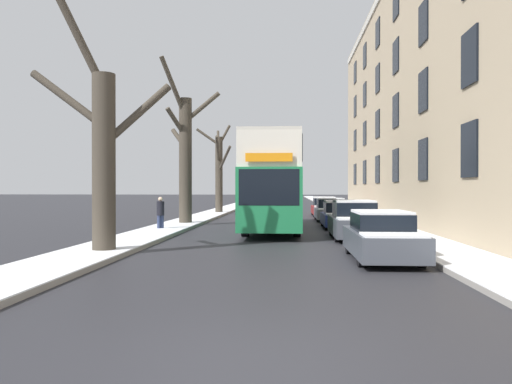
{
  "coord_description": "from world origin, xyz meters",
  "views": [
    {
      "loc": [
        0.54,
        -5.65,
        2.01
      ],
      "look_at": [
        -0.68,
        12.86,
        1.89
      ],
      "focal_mm": 35.0,
      "sensor_mm": 36.0,
      "label": 1
    }
  ],
  "objects_px": {
    "parked_car_0": "(382,237)",
    "bare_tree_left_2": "(219,170)",
    "parked_car_1": "(354,221)",
    "parked_car_2": "(340,215)",
    "parked_car_4": "(324,207)",
    "double_decker_bus": "(274,179)",
    "parked_car_3": "(331,210)",
    "bare_tree_left_0": "(102,152)",
    "bare_tree_left_1": "(185,154)",
    "pedestrian_left_sidewalk": "(160,213)"
  },
  "relations": [
    {
      "from": "parked_car_0",
      "to": "bare_tree_left_2",
      "type": "bearing_deg",
      "value": 108.07
    },
    {
      "from": "parked_car_1",
      "to": "parked_car_2",
      "type": "height_order",
      "value": "parked_car_1"
    },
    {
      "from": "parked_car_1",
      "to": "parked_car_2",
      "type": "distance_m",
      "value": 5.56
    },
    {
      "from": "parked_car_2",
      "to": "parked_car_4",
      "type": "xyz_separation_m",
      "value": [
        0.0,
        11.16,
        0.0
      ]
    },
    {
      "from": "parked_car_0",
      "to": "parked_car_2",
      "type": "xyz_separation_m",
      "value": [
        -0.0,
        11.5,
        -0.0
      ]
    },
    {
      "from": "double_decker_bus",
      "to": "parked_car_1",
      "type": "bearing_deg",
      "value": -51.4
    },
    {
      "from": "parked_car_0",
      "to": "parked_car_1",
      "type": "relative_size",
      "value": 1.01
    },
    {
      "from": "parked_car_0",
      "to": "parked_car_2",
      "type": "bearing_deg",
      "value": 90.0
    },
    {
      "from": "parked_car_0",
      "to": "parked_car_3",
      "type": "xyz_separation_m",
      "value": [
        0.0,
        17.24,
        0.01
      ]
    },
    {
      "from": "bare_tree_left_0",
      "to": "bare_tree_left_1",
      "type": "relative_size",
      "value": 0.86
    },
    {
      "from": "parked_car_0",
      "to": "pedestrian_left_sidewalk",
      "type": "height_order",
      "value": "pedestrian_left_sidewalk"
    },
    {
      "from": "bare_tree_left_2",
      "to": "double_decker_bus",
      "type": "bearing_deg",
      "value": -72.09
    },
    {
      "from": "parked_car_3",
      "to": "pedestrian_left_sidewalk",
      "type": "bearing_deg",
      "value": -135.49
    },
    {
      "from": "bare_tree_left_0",
      "to": "parked_car_3",
      "type": "bearing_deg",
      "value": 63.47
    },
    {
      "from": "parked_car_3",
      "to": "bare_tree_left_1",
      "type": "bearing_deg",
      "value": -151.19
    },
    {
      "from": "parked_car_2",
      "to": "pedestrian_left_sidewalk",
      "type": "xyz_separation_m",
      "value": [
        -8.62,
        -2.73,
        0.25
      ]
    },
    {
      "from": "double_decker_bus",
      "to": "parked_car_2",
      "type": "distance_m",
      "value": 4.05
    },
    {
      "from": "parked_car_2",
      "to": "pedestrian_left_sidewalk",
      "type": "height_order",
      "value": "pedestrian_left_sidewalk"
    },
    {
      "from": "parked_car_1",
      "to": "parked_car_3",
      "type": "xyz_separation_m",
      "value": [
        -0.0,
        11.3,
        -0.06
      ]
    },
    {
      "from": "parked_car_1",
      "to": "bare_tree_left_0",
      "type": "bearing_deg",
      "value": -147.36
    },
    {
      "from": "parked_car_4",
      "to": "pedestrian_left_sidewalk",
      "type": "xyz_separation_m",
      "value": [
        -8.62,
        -13.89,
        0.24
      ]
    },
    {
      "from": "parked_car_0",
      "to": "pedestrian_left_sidewalk",
      "type": "distance_m",
      "value": 12.3
    },
    {
      "from": "bare_tree_left_0",
      "to": "parked_car_3",
      "type": "relative_size",
      "value": 1.86
    },
    {
      "from": "parked_car_1",
      "to": "pedestrian_left_sidewalk",
      "type": "height_order",
      "value": "pedestrian_left_sidewalk"
    },
    {
      "from": "parked_car_1",
      "to": "parked_car_4",
      "type": "distance_m",
      "value": 16.71
    },
    {
      "from": "parked_car_1",
      "to": "parked_car_3",
      "type": "height_order",
      "value": "parked_car_1"
    },
    {
      "from": "double_decker_bus",
      "to": "parked_car_3",
      "type": "xyz_separation_m",
      "value": [
        3.36,
        7.09,
        -1.81
      ]
    },
    {
      "from": "pedestrian_left_sidewalk",
      "to": "parked_car_0",
      "type": "bearing_deg",
      "value": -85.38
    },
    {
      "from": "parked_car_0",
      "to": "parked_car_3",
      "type": "distance_m",
      "value": 17.24
    },
    {
      "from": "double_decker_bus",
      "to": "parked_car_4",
      "type": "xyz_separation_m",
      "value": [
        3.36,
        12.5,
        -1.81
      ]
    },
    {
      "from": "parked_car_4",
      "to": "parked_car_0",
      "type": "bearing_deg",
      "value": -90.0
    },
    {
      "from": "bare_tree_left_1",
      "to": "parked_car_4",
      "type": "relative_size",
      "value": 1.98
    },
    {
      "from": "double_decker_bus",
      "to": "parked_car_1",
      "type": "relative_size",
      "value": 2.77
    },
    {
      "from": "bare_tree_left_0",
      "to": "parked_car_1",
      "type": "bearing_deg",
      "value": 32.64
    },
    {
      "from": "double_decker_bus",
      "to": "bare_tree_left_2",
      "type": "bearing_deg",
      "value": 107.91
    },
    {
      "from": "double_decker_bus",
      "to": "pedestrian_left_sidewalk",
      "type": "bearing_deg",
      "value": -165.29
    },
    {
      "from": "double_decker_bus",
      "to": "bare_tree_left_0",
      "type": "bearing_deg",
      "value": -117.4
    },
    {
      "from": "parked_car_1",
      "to": "parked_car_2",
      "type": "bearing_deg",
      "value": 90.0
    },
    {
      "from": "parked_car_3",
      "to": "bare_tree_left_2",
      "type": "bearing_deg",
      "value": 136.63
    },
    {
      "from": "parked_car_4",
      "to": "pedestrian_left_sidewalk",
      "type": "height_order",
      "value": "pedestrian_left_sidewalk"
    },
    {
      "from": "bare_tree_left_0",
      "to": "double_decker_bus",
      "type": "height_order",
      "value": "bare_tree_left_0"
    },
    {
      "from": "double_decker_bus",
      "to": "pedestrian_left_sidewalk",
      "type": "height_order",
      "value": "double_decker_bus"
    },
    {
      "from": "parked_car_0",
      "to": "parked_car_4",
      "type": "height_order",
      "value": "parked_car_4"
    },
    {
      "from": "bare_tree_left_0",
      "to": "bare_tree_left_1",
      "type": "bearing_deg",
      "value": 89.93
    },
    {
      "from": "parked_car_2",
      "to": "pedestrian_left_sidewalk",
      "type": "relative_size",
      "value": 2.47
    },
    {
      "from": "bare_tree_left_0",
      "to": "parked_car_2",
      "type": "xyz_separation_m",
      "value": [
        8.29,
        10.87,
        -2.5
      ]
    },
    {
      "from": "bare_tree_left_1",
      "to": "parked_car_4",
      "type": "bearing_deg",
      "value": 50.28
    },
    {
      "from": "bare_tree_left_1",
      "to": "bare_tree_left_2",
      "type": "xyz_separation_m",
      "value": [
        0.14,
        12.24,
        -0.36
      ]
    },
    {
      "from": "parked_car_4",
      "to": "bare_tree_left_0",
      "type": "bearing_deg",
      "value": -110.63
    },
    {
      "from": "parked_car_0",
      "to": "parked_car_1",
      "type": "height_order",
      "value": "parked_car_1"
    }
  ]
}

